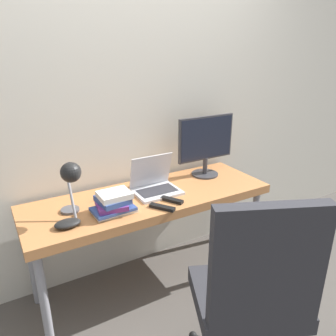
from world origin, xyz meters
TOP-DOWN VIEW (x-y plane):
  - ground_plane at (0.00, 0.00)m, footprint 12.00×12.00m
  - wall_back at (0.00, 0.64)m, footprint 8.00×0.05m
  - desk at (0.00, 0.29)m, footprint 1.67×0.57m
  - laptop at (0.06, 0.32)m, footprint 0.31×0.25m
  - monitor at (0.54, 0.40)m, footprint 0.48×0.21m
  - desk_lamp at (-0.53, 0.21)m, footprint 0.11×0.24m
  - office_chair at (0.10, -0.63)m, footprint 0.67×0.63m
  - book_stack at (-0.30, 0.17)m, footprint 0.26×0.20m
  - tv_remote at (-0.03, 0.07)m, footprint 0.13×0.16m
  - media_remote at (0.08, 0.12)m, footprint 0.11×0.15m
  - game_controller at (-0.59, 0.14)m, footprint 0.15×0.10m

SIDE VIEW (x-z plane):
  - ground_plane at x=0.00m, z-range 0.00..0.00m
  - office_chair at x=0.10m, z-range 0.04..1.13m
  - desk at x=0.00m, z-range 0.30..1.03m
  - tv_remote at x=-0.03m, z-range 0.73..0.75m
  - media_remote at x=0.08m, z-range 0.73..0.75m
  - game_controller at x=-0.59m, z-range 0.73..0.77m
  - laptop at x=0.06m, z-range 0.66..0.91m
  - book_stack at x=-0.30m, z-range 0.73..0.86m
  - monitor at x=0.54m, z-range 0.76..1.22m
  - desk_lamp at x=-0.53m, z-range 0.81..1.17m
  - wall_back at x=0.00m, z-range 0.00..2.60m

